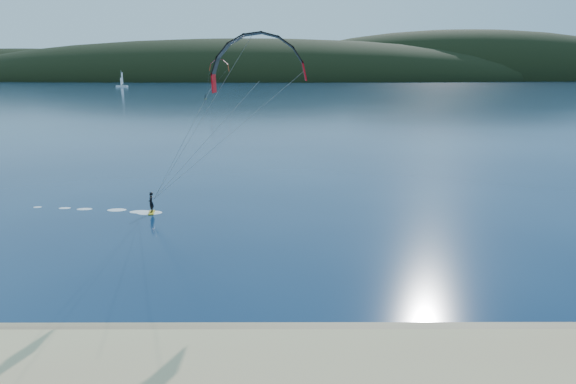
% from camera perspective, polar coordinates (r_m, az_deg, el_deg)
% --- Properties ---
extents(wet_sand, '(220.00, 2.50, 0.10)m').
position_cam_1_polar(wet_sand, '(22.93, -7.24, -15.28)').
color(wet_sand, '#927455').
rests_on(wet_sand, ground).
extents(headland, '(1200.00, 310.00, 140.00)m').
position_cam_1_polar(headland, '(760.94, -0.34, 11.93)').
color(headland, black).
rests_on(headland, ground).
extents(kitesurfer_near, '(22.87, 6.15, 13.05)m').
position_cam_1_polar(kitesurfer_near, '(37.26, -4.02, 11.12)').
color(kitesurfer_near, gold).
rests_on(kitesurfer_near, ground).
extents(kitesurfer_far, '(11.20, 6.18, 14.12)m').
position_cam_1_polar(kitesurfer_far, '(220.92, -7.45, 12.94)').
color(kitesurfer_far, gold).
rests_on(kitesurfer_far, ground).
extents(sailboat, '(9.00, 5.76, 12.74)m').
position_cam_1_polar(sailboat, '(429.88, -17.46, 10.86)').
color(sailboat, white).
rests_on(sailboat, ground).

